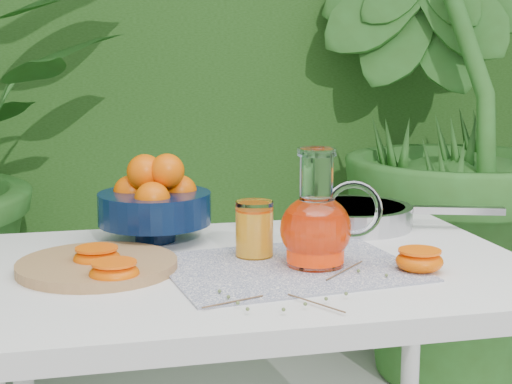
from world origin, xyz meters
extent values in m
cube|color=#1F4714|center=(0.00, 2.20, 1.25)|extent=(8.00, 1.20, 2.50)
imported|color=#2F6021|center=(0.83, 1.20, 0.89)|extent=(2.40, 2.40, 1.79)
cube|color=white|center=(-0.09, 0.05, 0.73)|extent=(1.00, 0.70, 0.04)
cylinder|color=white|center=(0.36, 0.35, 0.35)|extent=(0.04, 0.04, 0.71)
cube|color=#0D194B|center=(-0.04, 0.01, 0.75)|extent=(0.47, 0.39, 0.00)
cylinder|color=#A5824A|center=(-0.38, 0.07, 0.76)|extent=(0.33, 0.33, 0.02)
cylinder|color=black|center=(-0.25, 0.27, 0.77)|extent=(0.10, 0.10, 0.04)
cylinder|color=black|center=(-0.25, 0.27, 0.82)|extent=(0.27, 0.27, 0.06)
sphere|color=#F86702|center=(-0.30, 0.30, 0.85)|extent=(0.08, 0.08, 0.07)
sphere|color=#F86702|center=(-0.20, 0.29, 0.85)|extent=(0.08, 0.08, 0.07)
sphere|color=#F86702|center=(-0.26, 0.21, 0.85)|extent=(0.08, 0.08, 0.07)
sphere|color=#F86702|center=(-0.24, 0.33, 0.85)|extent=(0.08, 0.08, 0.07)
sphere|color=#F86702|center=(-0.27, 0.28, 0.89)|extent=(0.09, 0.09, 0.07)
sphere|color=#F86702|center=(-0.23, 0.25, 0.90)|extent=(0.08, 0.08, 0.07)
cylinder|color=white|center=(0.01, 0.00, 0.76)|extent=(0.13, 0.13, 0.01)
ellipsoid|color=white|center=(0.01, 0.00, 0.82)|extent=(0.17, 0.17, 0.12)
cylinder|color=white|center=(0.01, 0.00, 0.92)|extent=(0.08, 0.08, 0.08)
cylinder|color=white|center=(0.01, 0.00, 0.96)|extent=(0.09, 0.09, 0.01)
torus|color=white|center=(0.07, -0.02, 0.86)|extent=(0.10, 0.05, 0.10)
cylinder|color=red|center=(0.01, 0.00, 0.81)|extent=(0.14, 0.14, 0.09)
cylinder|color=white|center=(-0.09, 0.09, 0.81)|extent=(0.09, 0.09, 0.10)
cylinder|color=#FFA920|center=(-0.09, 0.09, 0.80)|extent=(0.08, 0.08, 0.08)
cylinder|color=#FF4707|center=(-0.09, 0.09, 0.84)|extent=(0.07, 0.07, 0.00)
cylinder|color=#B7B6BB|center=(0.19, 0.30, 0.77)|extent=(0.33, 0.33, 0.05)
cylinder|color=silver|center=(0.19, 0.30, 0.79)|extent=(0.29, 0.29, 0.01)
cube|color=#B7B6BB|center=(0.41, 0.23, 0.79)|extent=(0.20, 0.09, 0.02)
ellipsoid|color=#F86702|center=(-0.35, -0.02, 0.77)|extent=(0.09, 0.09, 0.04)
cylinder|color=#FF4707|center=(-0.35, -0.02, 0.79)|extent=(0.08, 0.08, 0.00)
ellipsoid|color=#F86702|center=(-0.38, 0.08, 0.77)|extent=(0.09, 0.09, 0.04)
cylinder|color=#FF4707|center=(-0.38, 0.08, 0.79)|extent=(0.08, 0.08, 0.00)
ellipsoid|color=#F86702|center=(0.18, -0.07, 0.77)|extent=(0.09, 0.09, 0.04)
cylinder|color=#FF4707|center=(0.18, -0.07, 0.79)|extent=(0.08, 0.08, 0.00)
cylinder|color=brown|center=(-0.06, -0.21, 0.76)|extent=(0.06, 0.11, 0.00)
sphere|color=#556535|center=(-0.12, -0.24, 0.76)|extent=(0.01, 0.01, 0.01)
sphere|color=#556535|center=(-0.08, -0.22, 0.76)|extent=(0.01, 0.01, 0.01)
sphere|color=#556535|center=(-0.04, -0.20, 0.76)|extent=(0.01, 0.01, 0.01)
sphere|color=#556535|center=(0.00, -0.18, 0.76)|extent=(0.01, 0.01, 0.01)
cylinder|color=brown|center=(0.05, -0.05, 0.76)|extent=(0.10, 0.10, 0.00)
sphere|color=#556535|center=(-0.01, 0.01, 0.76)|extent=(0.01, 0.01, 0.01)
sphere|color=#556535|center=(0.03, -0.03, 0.76)|extent=(0.01, 0.01, 0.01)
sphere|color=#556535|center=(0.07, -0.06, 0.76)|extent=(0.01, 0.01, 0.01)
sphere|color=#556535|center=(0.10, -0.10, 0.76)|extent=(0.01, 0.01, 0.01)
cylinder|color=brown|center=(-0.18, -0.17, 0.76)|extent=(0.10, 0.04, 0.00)
sphere|color=#556535|center=(-0.17, -0.22, 0.76)|extent=(0.01, 0.01, 0.01)
sphere|color=#556535|center=(-0.18, -0.19, 0.76)|extent=(0.01, 0.01, 0.01)
sphere|color=#556535|center=(-0.18, -0.16, 0.76)|extent=(0.01, 0.01, 0.01)
sphere|color=#556535|center=(-0.19, -0.13, 0.76)|extent=(0.01, 0.01, 0.01)
camera|label=1|loc=(-0.41, -1.31, 1.14)|focal=55.00mm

